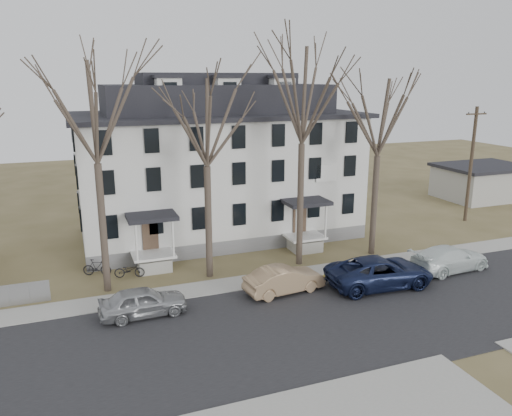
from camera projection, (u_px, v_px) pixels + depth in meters
name	position (u px, v px, depth m)	size (l,w,h in m)	color
ground	(370.00, 337.00, 23.24)	(120.00, 120.00, 0.00)	brown
main_road	(347.00, 318.00, 25.05)	(120.00, 10.00, 0.04)	#27272A
far_sidewalk	(297.00, 275.00, 30.48)	(120.00, 2.00, 0.08)	#A09F97
yellow_curb	(375.00, 270.00, 31.37)	(14.00, 0.25, 0.06)	gold
boarding_house	(218.00, 165.00, 37.46)	(20.80, 12.36, 12.05)	slate
distant_building	(482.00, 182.00, 49.78)	(8.50, 6.50, 3.35)	#A09F97
tree_far_left	(93.00, 105.00, 25.75)	(8.40, 8.40, 13.72)	#473B31
tree_mid_left	(206.00, 117.00, 27.98)	(7.80, 7.80, 12.74)	#473B31
tree_center	(303.00, 89.00, 29.65)	(9.00, 9.00, 14.70)	#473B31
tree_mid_right	(380.00, 112.00, 31.90)	(7.80, 7.80, 12.74)	#473B31
utility_pole_far	(471.00, 163.00, 40.97)	(2.00, 0.28, 9.50)	#3D3023
car_silver	(143.00, 302.00, 25.11)	(1.76, 4.37, 1.49)	#9C9EA1
car_tan	(284.00, 280.00, 27.85)	(1.59, 4.57, 1.50)	#A3835F
car_navy	(380.00, 273.00, 28.66)	(2.86, 6.21, 1.73)	#151E3F
car_white	(450.00, 259.00, 31.05)	(2.18, 5.35, 1.55)	white
bicycle_left	(130.00, 271.00, 30.00)	(0.62, 1.79, 0.94)	black
bicycle_right	(97.00, 268.00, 30.30)	(0.48, 1.72, 1.03)	black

